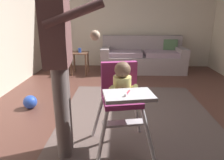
# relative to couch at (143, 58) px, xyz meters

# --- Properties ---
(ground) EXTENTS (6.08, 7.42, 0.10)m
(ground) POSITION_rel_couch_xyz_m (-0.38, -2.42, -0.38)
(ground) COLOR brown
(wall_far) EXTENTS (5.28, 0.06, 2.77)m
(wall_far) POSITION_rel_couch_xyz_m (-0.38, 0.52, 1.06)
(wall_far) COLOR beige
(wall_far) RESTS_ON ground
(area_rug) EXTENTS (2.09, 2.37, 0.01)m
(area_rug) POSITION_rel_couch_xyz_m (-0.33, -2.48, -0.33)
(area_rug) COLOR brown
(area_rug) RESTS_ON ground
(couch) EXTENTS (2.04, 0.86, 0.86)m
(couch) POSITION_rel_couch_xyz_m (0.00, 0.00, 0.00)
(couch) COLOR gray
(couch) RESTS_ON ground
(high_chair) EXTENTS (0.70, 0.80, 0.95)m
(high_chair) POSITION_rel_couch_xyz_m (-0.56, -3.22, 0.32)
(high_chair) COLOR silver
(high_chair) RESTS_ON ground
(adult_standing) EXTENTS (0.55, 0.50, 1.68)m
(adult_standing) POSITION_rel_couch_xyz_m (-1.12, -3.28, 0.62)
(adult_standing) COLOR #695C5A
(adult_standing) RESTS_ON ground
(toy_ball) EXTENTS (0.20, 0.20, 0.20)m
(toy_ball) POSITION_rel_couch_xyz_m (-1.92, -2.29, -0.23)
(toy_ball) COLOR #284CB7
(toy_ball) RESTS_ON ground
(side_table) EXTENTS (0.40, 0.40, 0.52)m
(side_table) POSITION_rel_couch_xyz_m (-1.52, -0.38, 0.05)
(side_table) COLOR brown
(side_table) RESTS_ON ground
(sippy_cup) EXTENTS (0.07, 0.07, 0.10)m
(sippy_cup) POSITION_rel_couch_xyz_m (-1.51, -0.38, 0.24)
(sippy_cup) COLOR #284CB7
(sippy_cup) RESTS_ON side_table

